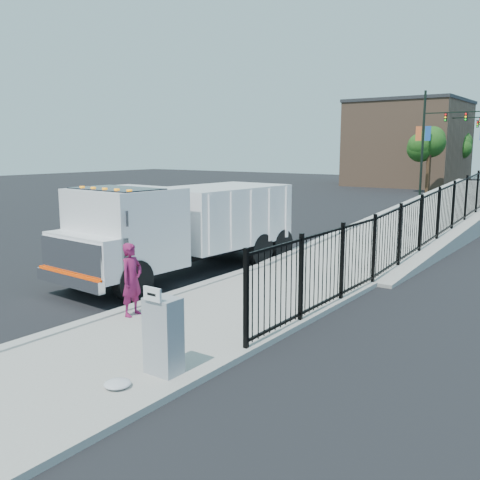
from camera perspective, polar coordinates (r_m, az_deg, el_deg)
The scene contains 15 objects.
ground at distance 13.54m, azimuth -6.87°, elevation -6.15°, with size 120.00×120.00×0.00m, color black.
sidewalk at distance 10.88m, azimuth -6.49°, elevation -9.84°, with size 3.55×12.00×0.12m, color #9E998E.
curb at distance 12.19m, azimuth -13.29°, elevation -7.77°, with size 0.30×12.00×0.16m, color #ADAAA3.
ramp at distance 26.69m, azimuth 20.72°, elevation 1.18°, with size 3.95×24.00×1.70m, color #9E998E.
iron_fence at distance 22.38m, azimuth 21.69°, elevation 1.90°, with size 0.10×28.00×1.80m, color black.
truck at distance 15.67m, azimuth -6.36°, elevation 1.76°, with size 2.98×8.07×2.72m.
worker at distance 11.74m, azimuth -11.46°, elevation -4.15°, with size 0.58×0.38×1.59m, color maroon.
utility_cabinet at distance 8.75m, azimuth -8.17°, elevation -10.07°, with size 0.55×0.40×1.25m, color gray.
arrow_sign at distance 8.38m, azimuth -9.34°, elevation -5.73°, with size 0.35×0.04×0.22m, color white.
debris at distance 8.60m, azimuth -12.94°, elevation -14.71°, with size 0.42×0.42×0.10m, color silver.
light_pole_0 at distance 43.97m, azimuth 19.31°, elevation 10.11°, with size 3.77×0.22×8.00m.
light_pole_2 at distance 51.81m, azimuth 21.15°, elevation 9.88°, with size 3.77×0.22×8.00m.
tree_0 at distance 46.51m, azimuth 19.59°, elevation 9.52°, with size 2.47×2.47×5.23m.
tree_2 at distance 57.63m, azimuth 22.32°, elevation 9.29°, with size 2.40×2.40×5.20m.
building at distance 56.46m, azimuth 17.48°, elevation 9.65°, with size 10.00×10.00×8.00m, color #8C664C.
Camera 1 is at (8.84, -9.57, 3.70)m, focal length 40.00 mm.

